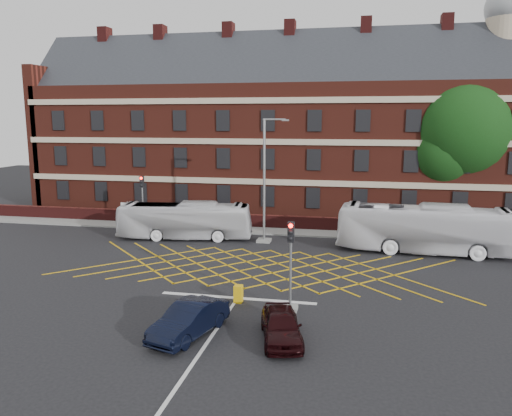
% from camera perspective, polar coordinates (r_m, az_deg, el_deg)
% --- Properties ---
extents(ground, '(120.00, 120.00, 0.00)m').
position_cam_1_polar(ground, '(28.84, -0.46, -7.90)').
color(ground, black).
rests_on(ground, ground).
extents(victorian_building, '(51.00, 12.17, 20.40)m').
position_cam_1_polar(victorian_building, '(49.13, 5.25, 8.81)').
color(victorian_building, '#561F16').
rests_on(victorian_building, ground).
extents(boundary_wall, '(56.00, 0.50, 1.10)m').
position_cam_1_polar(boundary_wall, '(41.09, 3.34, -1.65)').
color(boundary_wall, '#441312').
rests_on(boundary_wall, ground).
extents(far_pavement, '(60.00, 3.00, 0.12)m').
position_cam_1_polar(far_pavement, '(40.23, 3.12, -2.62)').
color(far_pavement, slate).
rests_on(far_pavement, ground).
extents(box_junction_hatching, '(8.22, 8.22, 0.02)m').
position_cam_1_polar(box_junction_hatching, '(30.70, 0.33, -6.76)').
color(box_junction_hatching, '#CC990C').
rests_on(box_junction_hatching, ground).
extents(stop_line, '(8.00, 0.30, 0.02)m').
position_cam_1_polar(stop_line, '(25.61, -2.12, -10.25)').
color(stop_line, silver).
rests_on(stop_line, ground).
extents(centre_line, '(0.15, 14.00, 0.02)m').
position_cam_1_polar(centre_line, '(19.88, -6.75, -16.59)').
color(centre_line, silver).
rests_on(centre_line, ground).
extents(bus_left, '(10.25, 3.67, 2.79)m').
position_cam_1_polar(bus_left, '(37.95, -8.13, -1.42)').
color(bus_left, silver).
rests_on(bus_left, ground).
extents(bus_right, '(11.97, 3.54, 3.29)m').
position_cam_1_polar(bus_right, '(35.46, 18.89, -2.28)').
color(bus_right, silver).
rests_on(bus_right, ground).
extents(car_navy, '(2.58, 4.45, 1.39)m').
position_cam_1_polar(car_navy, '(21.45, -7.65, -12.53)').
color(car_navy, black).
rests_on(car_navy, ground).
extents(car_maroon, '(2.43, 4.12, 1.31)m').
position_cam_1_polar(car_maroon, '(20.87, 2.90, -13.23)').
color(car_maroon, black).
rests_on(car_maroon, ground).
extents(deciduous_tree, '(8.63, 8.63, 12.38)m').
position_cam_1_polar(deciduous_tree, '(46.01, 22.20, 7.57)').
color(deciduous_tree, black).
rests_on(deciduous_tree, ground).
extents(traffic_light_near, '(0.70, 0.70, 4.27)m').
position_cam_1_polar(traffic_light_near, '(23.56, 3.96, -7.59)').
color(traffic_light_near, slate).
rests_on(traffic_light_near, ground).
extents(traffic_light_far, '(0.70, 0.70, 4.27)m').
position_cam_1_polar(traffic_light_far, '(42.74, -12.80, 0.23)').
color(traffic_light_far, slate).
rests_on(traffic_light_far, ground).
extents(street_lamp, '(2.25, 1.00, 8.96)m').
position_cam_1_polar(street_lamp, '(36.24, 1.04, 0.85)').
color(street_lamp, slate).
rests_on(street_lamp, ground).
extents(direction_signs, '(1.10, 0.16, 2.20)m').
position_cam_1_polar(direction_signs, '(42.64, -14.49, -0.40)').
color(direction_signs, gray).
rests_on(direction_signs, ground).
extents(utility_cabinet, '(0.40, 0.44, 0.86)m').
position_cam_1_polar(utility_cabinet, '(24.94, -2.03, -9.79)').
color(utility_cabinet, gold).
rests_on(utility_cabinet, ground).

